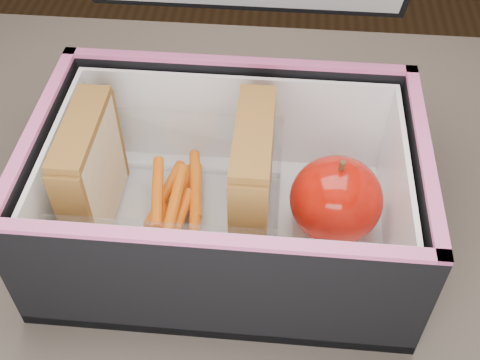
# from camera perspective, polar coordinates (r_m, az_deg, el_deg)

# --- Properties ---
(kitchen_table) EXTENTS (1.20, 0.80, 0.75)m
(kitchen_table) POSITION_cam_1_polar(r_m,az_deg,el_deg) (0.60, 2.96, -14.79)
(kitchen_table) COLOR brown
(kitchen_table) RESTS_ON ground
(lunch_bag) EXTENTS (0.31, 0.30, 0.30)m
(lunch_bag) POSITION_cam_1_polar(r_m,az_deg,el_deg) (0.51, -1.18, -0.04)
(lunch_bag) COLOR black
(lunch_bag) RESTS_ON kitchen_table
(plastic_tub) EXTENTS (0.18, 0.13, 0.08)m
(plastic_tub) POSITION_cam_1_polar(r_m,az_deg,el_deg) (0.52, -6.35, -1.28)
(plastic_tub) COLOR white
(plastic_tub) RESTS_ON lunch_bag
(sandwich_left) EXTENTS (0.03, 0.10, 0.11)m
(sandwich_left) POSITION_cam_1_polar(r_m,az_deg,el_deg) (0.52, -13.92, 0.70)
(sandwich_left) COLOR beige
(sandwich_left) RESTS_ON plastic_tub
(sandwich_right) EXTENTS (0.03, 0.11, 0.12)m
(sandwich_right) POSITION_cam_1_polar(r_m,az_deg,el_deg) (0.50, 1.20, -0.02)
(sandwich_right) COLOR beige
(sandwich_right) RESTS_ON plastic_tub
(carrot_sticks) EXTENTS (0.05, 0.14, 0.03)m
(carrot_sticks) POSITION_cam_1_polar(r_m,az_deg,el_deg) (0.54, -6.07, -2.29)
(carrot_sticks) COLOR #D15B06
(carrot_sticks) RESTS_ON plastic_tub
(paper_napkin) EXTENTS (0.07, 0.08, 0.01)m
(paper_napkin) POSITION_cam_1_polar(r_m,az_deg,el_deg) (0.54, 8.72, -4.85)
(paper_napkin) COLOR white
(paper_napkin) RESTS_ON lunch_bag
(red_apple) EXTENTS (0.09, 0.09, 0.08)m
(red_apple) POSITION_cam_1_polar(r_m,az_deg,el_deg) (0.51, 9.09, -1.85)
(red_apple) COLOR #950B03
(red_apple) RESTS_ON paper_napkin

